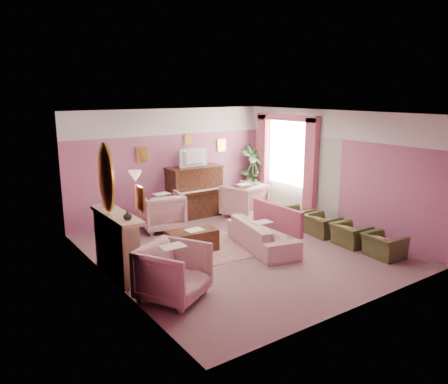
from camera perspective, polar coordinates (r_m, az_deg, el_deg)
floor at (r=9.17m, az=2.16°, el=-7.52°), size 5.50×6.00×0.01m
ceiling at (r=8.60m, az=2.33°, el=10.23°), size 5.50×6.00×0.01m
wall_back at (r=11.28m, az=-6.96°, el=3.65°), size 5.50×0.02×2.80m
wall_front at (r=6.70m, az=17.86°, el=-3.35°), size 5.50×0.02×2.80m
wall_left at (r=7.50m, az=-14.83°, el=-1.44°), size 0.02×6.00×2.80m
wall_right at (r=10.63m, az=14.20°, el=2.78°), size 0.02×6.00×2.80m
picture_rail_band at (r=11.15m, az=-7.09°, el=9.11°), size 5.50×0.01×0.65m
stripe_panel at (r=11.56m, az=9.23°, el=2.17°), size 0.01×3.00×2.15m
fireplace_surround at (r=7.97m, az=-13.89°, el=-6.91°), size 0.30×1.40×1.10m
fireplace_inset at (r=8.06m, az=-13.16°, el=-7.80°), size 0.18×0.72×0.68m
fire_ember at (r=8.14m, az=-12.83°, el=-8.93°), size 0.06×0.54×0.10m
mantel_shelf at (r=7.81m, az=-13.91°, el=-2.94°), size 0.40×1.55×0.07m
hearth at (r=8.23m, az=-12.37°, el=-10.20°), size 0.55×1.50×0.02m
mirror_frame at (r=7.61m, az=-15.17°, el=1.84°), size 0.04×0.72×1.20m
mirror_glass at (r=7.62m, az=-14.99°, el=1.86°), size 0.01×0.60×1.06m
sconce_shade at (r=6.64m, az=-11.53°, el=2.03°), size 0.20×0.20×0.16m
piano at (r=11.39m, az=-3.88°, el=-0.04°), size 1.40×0.60×1.30m
piano_keyshelf at (r=11.08m, az=-2.96°, el=-0.02°), size 1.30×0.12×0.06m
piano_keys at (r=11.07m, az=-2.96°, el=0.18°), size 1.20×0.08×0.02m
piano_top at (r=11.26m, az=-3.93°, el=3.24°), size 1.45×0.65×0.04m
television at (r=11.17m, az=-3.82°, el=4.67°), size 0.80×0.12×0.48m
print_back_left at (r=10.85m, az=-10.66°, el=4.87°), size 0.30×0.03×0.38m
print_back_right at (r=11.98m, az=-0.32°, el=6.13°), size 0.26×0.03×0.34m
print_back_mid at (r=11.40m, az=-4.71°, el=6.85°), size 0.22×0.03×0.26m
print_left_wall at (r=6.35m, az=-10.92°, el=-0.85°), size 0.03×0.28×0.36m
window_blind at (r=11.61m, az=8.36°, el=5.38°), size 0.03×1.40×1.80m
curtain_left at (r=10.97m, az=11.25°, el=2.71°), size 0.16×0.34×2.60m
curtain_right at (r=12.30m, az=5.10°, el=4.00°), size 0.16×0.34×2.60m
pelmet at (r=11.48m, az=8.21°, el=9.61°), size 0.16×2.20×0.16m
mantel_plant at (r=8.27m, az=-15.28°, el=-0.91°), size 0.16×0.16×0.28m
mantel_vase at (r=7.34m, az=-12.48°, el=-3.00°), size 0.16×0.16×0.16m
area_rug at (r=9.09m, az=-3.87°, el=-7.69°), size 2.58×1.91×0.01m
coffee_table at (r=9.02m, az=-4.14°, el=-6.39°), size 1.04×0.59×0.45m
table_paper at (r=8.97m, az=-3.89°, el=-4.95°), size 0.35×0.28×0.01m
sofa at (r=9.17m, az=5.02°, el=-4.92°), size 0.66×1.98×0.80m
sofa_throw at (r=9.36m, az=6.93°, el=-3.31°), size 0.10×1.50×0.55m
floral_armchair_left at (r=10.42m, az=-8.10°, el=-2.28°), size 0.94×0.94×0.98m
floral_armchair_right at (r=11.37m, az=2.62°, el=-0.87°), size 0.94×0.94×0.98m
floral_armchair_front at (r=6.99m, az=-6.61°, el=-10.01°), size 0.94×0.94×0.98m
olive_chair_a at (r=9.23m, az=20.17°, el=-6.15°), size 0.51×0.73×0.63m
olive_chair_b at (r=9.69m, az=16.22°, el=-4.95°), size 0.51×0.73×0.63m
olive_chair_c at (r=10.20m, az=12.66°, el=-3.85°), size 0.51×0.73×0.63m
olive_chair_d at (r=10.74m, az=9.46°, el=-2.84°), size 0.51×0.73×0.63m
side_table at (r=12.40m, az=3.30°, el=-0.37°), size 0.52×0.52×0.70m
side_plant_big at (r=12.30m, az=3.33°, el=1.99°), size 0.30×0.30×0.34m
side_plant_small at (r=12.30m, az=4.06°, el=1.84°), size 0.16×0.16×0.28m
palm_pot at (r=12.53m, az=3.75°, el=-1.09°), size 0.34×0.34×0.34m
palm_plant at (r=12.34m, az=3.81°, el=2.93°), size 0.76×0.76×1.44m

